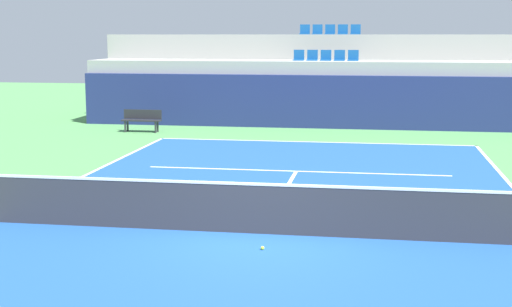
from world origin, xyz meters
name	(u,v)px	position (x,y,z in m)	size (l,w,h in m)	color
ground_plane	(259,234)	(0.00, 0.00, 0.00)	(80.00, 80.00, 0.00)	#4C8C4C
court_surface	(259,234)	(0.00, 0.00, 0.01)	(11.00, 24.00, 0.01)	#1E4C99
baseline_far	(314,142)	(0.00, 11.95, 0.01)	(11.00, 0.10, 0.00)	white
service_line_far	(296,171)	(0.00, 6.40, 0.01)	(8.26, 0.10, 0.00)	white
centre_service_line	(281,197)	(0.00, 3.20, 0.01)	(0.10, 6.40, 0.00)	white
back_wall	(323,102)	(0.00, 15.86, 1.05)	(19.70, 0.30, 2.10)	navy
stands_tier_lower	(325,93)	(0.00, 17.21, 1.32)	(19.70, 2.40, 2.63)	#9E9E99
stands_tier_upper	(329,76)	(0.00, 19.61, 1.85)	(19.70, 2.40, 3.70)	#9E9E99
seating_row_lower	(326,58)	(0.00, 17.31, 2.75)	(2.68, 0.44, 0.44)	#145193
seating_row_upper	(330,32)	(0.00, 19.71, 3.82)	(2.68, 0.44, 0.44)	#145193
tennis_net	(259,208)	(0.00, 0.00, 0.51)	(11.08, 0.08, 1.07)	black
player_bench	(142,119)	(-6.74, 13.62, 0.51)	(1.50, 0.40, 0.85)	#232328
tennis_ball_0	(263,248)	(0.23, -1.01, 0.04)	(0.07, 0.07, 0.07)	#CCE033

